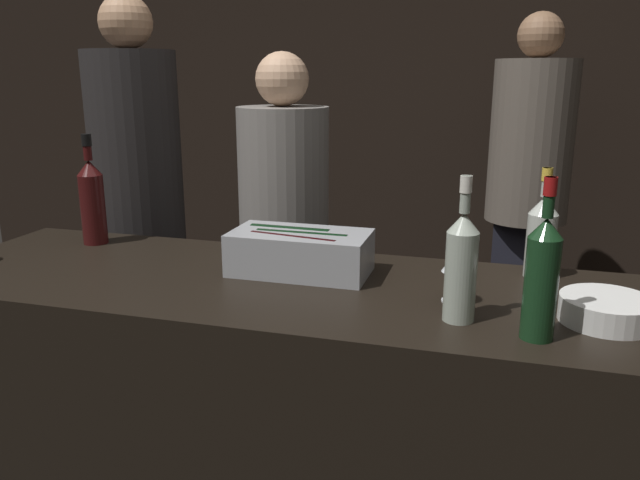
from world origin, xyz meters
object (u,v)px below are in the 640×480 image
at_px(wine_glass, 457,264).
at_px(person_blond_tee, 139,200).
at_px(ice_bin_with_bottles, 299,250).
at_px(person_grey_polo, 528,186).
at_px(person_in_hoodie, 284,234).
at_px(red_wine_bottle_burgundy, 542,275).
at_px(bowl_white, 607,309).
at_px(rose_wine_bottle, 542,234).
at_px(red_wine_bottle_black_foil, 92,199).
at_px(white_wine_bottle, 461,264).

xyz_separation_m(wine_glass, person_blond_tee, (-1.36, 0.71, -0.05)).
distance_m(ice_bin_with_bottles, person_grey_polo, 1.65).
xyz_separation_m(person_in_hoodie, person_blond_tee, (-0.61, -0.10, 0.13)).
distance_m(red_wine_bottle_burgundy, person_grey_polo, 1.81).
xyz_separation_m(ice_bin_with_bottles, person_grey_polo, (0.69, 1.50, -0.03)).
xyz_separation_m(bowl_white, rose_wine_bottle, (-0.14, 0.32, 0.09)).
height_order(wine_glass, red_wine_bottle_burgundy, red_wine_bottle_burgundy).
xyz_separation_m(person_blond_tee, person_grey_polo, (1.59, 0.91, -0.02)).
xyz_separation_m(rose_wine_bottle, red_wine_bottle_black_foil, (-1.46, -0.04, 0.03)).
relative_size(rose_wine_bottle, person_blond_tee, 0.17).
bearing_deg(bowl_white, person_grey_polo, 94.32).
distance_m(person_in_hoodie, person_grey_polo, 1.27).
bearing_deg(person_blond_tee, person_grey_polo, -167.53).
distance_m(wine_glass, white_wine_bottle, 0.13).
distance_m(wine_glass, red_wine_bottle_black_foil, 1.27).
height_order(red_wine_bottle_burgundy, person_in_hoodie, person_in_hoodie).
relative_size(wine_glass, person_grey_polo, 0.08).
height_order(ice_bin_with_bottles, rose_wine_bottle, rose_wine_bottle).
relative_size(ice_bin_with_bottles, red_wine_bottle_burgundy, 1.11).
distance_m(ice_bin_with_bottles, rose_wine_bottle, 0.70).
height_order(rose_wine_bottle, person_blond_tee, person_blond_tee).
distance_m(bowl_white, rose_wine_bottle, 0.36).
xyz_separation_m(ice_bin_with_bottles, red_wine_bottle_burgundy, (0.65, -0.30, 0.08)).
bearing_deg(person_blond_tee, rose_wine_bottle, 147.22).
bearing_deg(person_in_hoodie, rose_wine_bottle, -131.91).
height_order(bowl_white, rose_wine_bottle, rose_wine_bottle).
relative_size(white_wine_bottle, person_blond_tee, 0.19).
distance_m(bowl_white, red_wine_bottle_black_foil, 1.63).
bearing_deg(white_wine_bottle, person_grey_polo, 83.05).
xyz_separation_m(white_wine_bottle, red_wine_bottle_burgundy, (0.17, -0.06, 0.01)).
distance_m(white_wine_bottle, red_wine_bottle_burgundy, 0.18).
distance_m(ice_bin_with_bottles, red_wine_bottle_black_foil, 0.79).
bearing_deg(white_wine_bottle, bowl_white, 13.67).
distance_m(rose_wine_bottle, person_blond_tee, 1.63).
bearing_deg(rose_wine_bottle, bowl_white, -66.53).
distance_m(rose_wine_bottle, person_grey_polo, 1.35).
xyz_separation_m(wine_glass, rose_wine_bottle, (0.22, 0.28, 0.02)).
distance_m(red_wine_bottle_burgundy, person_in_hoodie, 1.39).
bearing_deg(person_blond_tee, bowl_white, 138.92).
bearing_deg(rose_wine_bottle, wine_glass, -128.04).
bearing_deg(ice_bin_with_bottles, wine_glass, -14.64).
height_order(bowl_white, red_wine_bottle_burgundy, red_wine_bottle_burgundy).
bearing_deg(rose_wine_bottle, white_wine_bottle, -116.52).
distance_m(ice_bin_with_bottles, white_wine_bottle, 0.54).
xyz_separation_m(red_wine_bottle_burgundy, person_blond_tee, (-1.55, 0.89, -0.09)).
height_order(white_wine_bottle, red_wine_bottle_burgundy, red_wine_bottle_burgundy).
bearing_deg(bowl_white, person_in_hoodie, 142.29).
relative_size(ice_bin_with_bottles, wine_glass, 2.93).
xyz_separation_m(wine_glass, person_grey_polo, (0.23, 1.62, -0.07)).
xyz_separation_m(wine_glass, white_wine_bottle, (0.02, -0.12, 0.04)).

